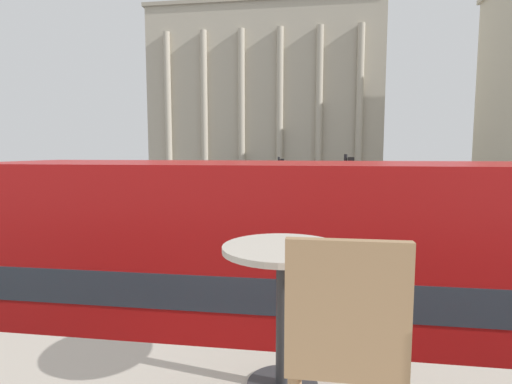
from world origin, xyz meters
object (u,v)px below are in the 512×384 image
Objects in this scene: car_black at (415,199)px; pedestrian_olive at (175,238)px; plaza_building_left at (267,98)px; pedestrian_grey at (179,201)px; cafe_dining_table at (283,285)px; double_decker_bus at (326,287)px; traffic_light_far at (256,178)px; pedestrian_black at (375,201)px; traffic_light_mid at (280,182)px; cafe_chair_0 at (343,342)px; car_silver at (438,215)px; traffic_light_near at (347,196)px.

pedestrian_olive reaches higher than car_black.
plaza_building_left is 19.34× the size of pedestrian_grey.
cafe_dining_table is 0.43× the size of pedestrian_grey.
car_black is 20.77m from pedestrian_olive.
double_decker_bus reaches higher than traffic_light_far.
pedestrian_black is (-3.51, -4.30, 0.28)m from car_black.
traffic_light_mid is 8.02m from pedestrian_olive.
traffic_light_far is at bearing -152.01° from pedestrian_olive.
cafe_dining_table is 0.58m from cafe_chair_0.
double_decker_bus is 18.50m from car_silver.
double_decker_bus is 2.39× the size of car_silver.
double_decker_bus is 21.08m from pedestrian_black.
traffic_light_mid is 1.16× the size of traffic_light_far.
car_black is 5.56m from pedestrian_black.
car_silver is 2.48× the size of pedestrian_grey.
cafe_chair_0 reaches higher than pedestrian_grey.
traffic_light_mid is (-1.92, 19.97, -1.01)m from cafe_chair_0.
double_decker_bus is 6.03× the size of pedestrian_olive.
car_black is 17.23m from pedestrian_grey.
car_silver is at bearing -69.55° from plaza_building_left.
cafe_dining_table is 22.35m from car_silver.
cafe_chair_0 is at bearing 86.35° from car_silver.
cafe_chair_0 is 14.16m from pedestrian_olive.
traffic_light_near is at bearing 82.82° from double_decker_bus.
cafe_dining_table is 25.02m from pedestrian_black.
cafe_dining_table is at bearing -32.03° from car_black.
car_black is (11.79, 1.18, -1.53)m from traffic_light_far.
car_black is (9.24, 9.40, -1.86)m from traffic_light_mid.
plaza_building_left is at bearing 97.84° from traffic_light_mid.
traffic_light_mid is 8.96m from car_silver.
cafe_chair_0 is at bearing 84.94° from pedestrian_grey.
traffic_light_near is 14.47m from pedestrian_grey.
plaza_building_left is at bearing 101.81° from cafe_chair_0.
pedestrian_olive is at bearing 49.56° from car_silver.
cafe_chair_0 is at bearing -91.89° from double_decker_bus.
double_decker_bus is 24.26m from traffic_light_far.
plaza_building_left is 35.12m from car_black.
traffic_light_mid is (-1.66, 19.45, -1.03)m from cafe_dining_table.
cafe_chair_0 is 0.03× the size of plaza_building_left.
pedestrian_olive is 0.98× the size of pedestrian_black.
pedestrian_olive is at bearing -87.49° from plaza_building_left.
cafe_dining_table reaches higher than pedestrian_olive.
traffic_light_mid is 2.31× the size of pedestrian_black.
cafe_dining_table is at bearing 120.76° from cafe_chair_0.
traffic_light_far is at bearing 109.53° from traffic_light_near.
plaza_building_left is (-7.32, 59.16, 8.59)m from cafe_chair_0.
double_decker_bus reaches higher than car_silver.
pedestrian_olive is (-0.83, -15.32, -1.27)m from traffic_light_far.
cafe_dining_table is at bearing -85.11° from traffic_light_mid.
traffic_light_near is at bearing -38.03° from car_black.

